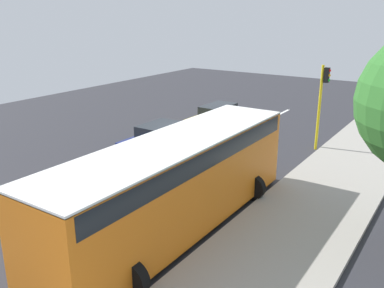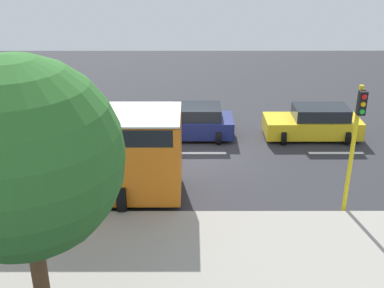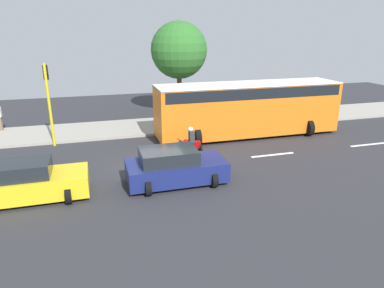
# 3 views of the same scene
# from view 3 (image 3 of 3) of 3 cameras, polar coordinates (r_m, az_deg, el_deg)

# --- Properties ---
(ground_plane) EXTENTS (40.00, 60.00, 0.10)m
(ground_plane) POSITION_cam_3_polar(r_m,az_deg,el_deg) (16.29, -5.65, -4.03)
(ground_plane) COLOR #2D2D33
(sidewalk) EXTENTS (4.00, 60.00, 0.15)m
(sidewalk) POSITION_cam_3_polar(r_m,az_deg,el_deg) (22.81, -8.97, 2.76)
(sidewalk) COLOR #9E998E
(sidewalk) RESTS_ON ground
(lane_stripe_far_north) EXTENTS (0.20, 2.40, 0.01)m
(lane_stripe_far_north) POSITION_cam_3_polar(r_m,az_deg,el_deg) (21.73, 27.18, -0.09)
(lane_stripe_far_north) COLOR white
(lane_stripe_far_north) RESTS_ON ground
(lane_stripe_north) EXTENTS (0.20, 2.40, 0.01)m
(lane_stripe_north) POSITION_cam_3_polar(r_m,az_deg,el_deg) (18.23, 13.21, -1.77)
(lane_stripe_north) COLOR white
(lane_stripe_north) RESTS_ON ground
(lane_stripe_mid) EXTENTS (0.20, 2.40, 0.01)m
(lane_stripe_mid) POSITION_cam_3_polar(r_m,az_deg,el_deg) (16.27, -5.65, -3.85)
(lane_stripe_mid) COLOR white
(lane_stripe_mid) RESTS_ON ground
(lane_stripe_south) EXTENTS (0.20, 2.40, 0.01)m
(lane_stripe_south) POSITION_cam_3_polar(r_m,az_deg,el_deg) (16.39, -26.82, -5.67)
(lane_stripe_south) COLOR white
(lane_stripe_south) RESTS_ON ground
(car_dark_blue) EXTENTS (2.31, 4.09, 1.52)m
(car_dark_blue) POSITION_cam_3_polar(r_m,az_deg,el_deg) (14.36, -2.91, -3.84)
(car_dark_blue) COLOR navy
(car_dark_blue) RESTS_ON ground
(car_yellow_cab) EXTENTS (2.18, 4.39, 1.52)m
(car_yellow_cab) POSITION_cam_3_polar(r_m,az_deg,el_deg) (14.40, -25.90, -5.72)
(car_yellow_cab) COLOR yellow
(car_yellow_cab) RESTS_ON ground
(city_bus) EXTENTS (3.20, 11.00, 3.16)m
(city_bus) POSITION_cam_3_polar(r_m,az_deg,el_deg) (20.88, 9.27, 6.30)
(city_bus) COLOR orange
(city_bus) RESTS_ON ground
(motorcycle) EXTENTS (0.60, 1.30, 1.53)m
(motorcycle) POSITION_cam_3_polar(r_m,az_deg,el_deg) (17.46, -0.44, 0.05)
(motorcycle) COLOR black
(motorcycle) RESTS_ON ground
(traffic_light_corner) EXTENTS (0.49, 0.24, 4.50)m
(traffic_light_corner) POSITION_cam_3_polar(r_m,az_deg,el_deg) (20.06, -22.73, 7.79)
(traffic_light_corner) COLOR yellow
(traffic_light_corner) RESTS_ON ground
(street_tree_center) EXTENTS (4.12, 4.12, 6.78)m
(street_tree_center) POSITION_cam_3_polar(r_m,az_deg,el_deg) (26.04, -2.17, 15.22)
(street_tree_center) COLOR brown
(street_tree_center) RESTS_ON ground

